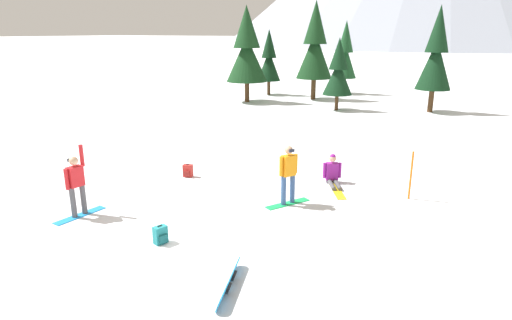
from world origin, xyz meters
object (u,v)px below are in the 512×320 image
object	(u,v)px
snowboarder_midground	(288,174)
pine_tree_broad	(269,59)
snowboarder_foreground	(76,184)
snowboarder_background	(333,174)
loose_snowboard_near_right	(229,282)
pine_tree_twin	(247,50)
pine_tree_young	(345,54)
pine_tree_slender	(338,71)
pine_tree_short	(436,55)
backpack_red	(188,171)
backpack_teal	(161,235)
pine_tree_tall	(315,46)
trail_marker_pole	(411,176)

from	to	relation	value
snowboarder_midground	pine_tree_broad	distance (m)	23.42
snowboarder_foreground	pine_tree_broad	world-z (taller)	pine_tree_broad
snowboarder_foreground	snowboarder_background	bearing A→B (deg)	47.09
loose_snowboard_near_right	pine_tree_broad	distance (m)	27.97
snowboarder_midground	pine_tree_twin	size ratio (longest dim) A/B	0.27
pine_tree_young	pine_tree_slender	xyz separation A→B (m)	(1.92, -7.83, -0.65)
pine_tree_short	pine_tree_twin	size ratio (longest dim) A/B	0.97
snowboarder_foreground	loose_snowboard_near_right	world-z (taller)	snowboarder_foreground
backpack_red	pine_tree_slender	bearing A→B (deg)	88.30
pine_tree_broad	pine_tree_young	distance (m)	6.18
backpack_teal	pine_tree_slender	bearing A→B (deg)	95.63
pine_tree_broad	pine_tree_tall	xyz separation A→B (m)	(4.06, -0.67, 1.08)
pine_tree_young	trail_marker_pole	bearing A→B (deg)	-68.35
snowboarder_foreground	pine_tree_slender	world-z (taller)	pine_tree_slender
snowboarder_foreground	pine_tree_young	bearing A→B (deg)	91.70
snowboarder_background	pine_tree_tall	distance (m)	19.48
pine_tree_broad	pine_tree_short	distance (m)	12.81
snowboarder_midground	trail_marker_pole	world-z (taller)	snowboarder_midground
backpack_teal	backpack_red	world-z (taller)	same
backpack_teal	pine_tree_broad	xyz separation A→B (m)	(-9.05, 24.45, 2.58)
pine_tree_slender	trail_marker_pole	bearing A→B (deg)	-64.32
snowboarder_midground	pine_tree_broad	xyz separation A→B (m)	(-10.76, 20.72, 1.84)
snowboarder_background	backpack_teal	bearing A→B (deg)	-111.09
pine_tree_twin	backpack_teal	bearing A→B (deg)	-66.63
snowboarder_background	pine_tree_short	size ratio (longest dim) A/B	0.26
backpack_red	pine_tree_short	xyz separation A→B (m)	(5.96, 17.66, 3.32)
snowboarder_background	pine_tree_young	size ratio (longest dim) A/B	0.29
backpack_red	snowboarder_background	bearing A→B (deg)	18.98
pine_tree_slender	pine_tree_young	bearing A→B (deg)	103.78
pine_tree_short	snowboarder_background	bearing A→B (deg)	-94.21
snowboarder_foreground	snowboarder_background	world-z (taller)	snowboarder_foreground
pine_tree_tall	backpack_teal	bearing A→B (deg)	-78.16
backpack_teal	pine_tree_tall	world-z (taller)	pine_tree_tall
trail_marker_pole	pine_tree_broad	world-z (taller)	pine_tree_broad
snowboarder_foreground	trail_marker_pole	xyz separation A→B (m)	(7.92, 5.60, -0.19)
pine_tree_broad	pine_tree_slender	world-z (taller)	pine_tree_broad
loose_snowboard_near_right	pine_tree_tall	size ratio (longest dim) A/B	0.25
pine_tree_twin	loose_snowboard_near_right	bearing A→B (deg)	-62.06
snowboarder_foreground	backpack_red	distance (m)	4.29
pine_tree_broad	pine_tree_tall	bearing A→B (deg)	-9.40
loose_snowboard_near_right	pine_tree_short	world-z (taller)	pine_tree_short
pine_tree_tall	snowboarder_foreground	bearing A→B (deg)	-85.36
pine_tree_young	pine_tree_tall	bearing A→B (deg)	-105.06
snowboarder_foreground	trail_marker_pole	distance (m)	9.70
snowboarder_foreground	snowboarder_midground	bearing A→B (deg)	36.01
snowboarder_background	pine_tree_broad	xyz separation A→B (m)	(-11.39, 18.38, 2.44)
snowboarder_background	pine_tree_twin	size ratio (longest dim) A/B	0.25
snowboarder_background	loose_snowboard_near_right	bearing A→B (deg)	-88.93
backpack_teal	pine_tree_short	bearing A→B (deg)	80.94
snowboarder_background	backpack_red	xyz separation A→B (m)	(-4.78, -1.64, -0.14)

